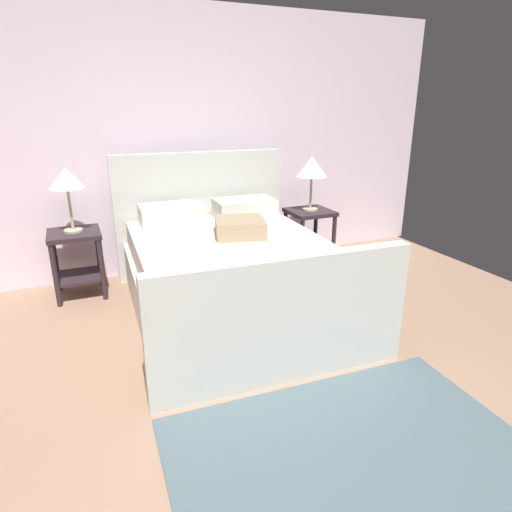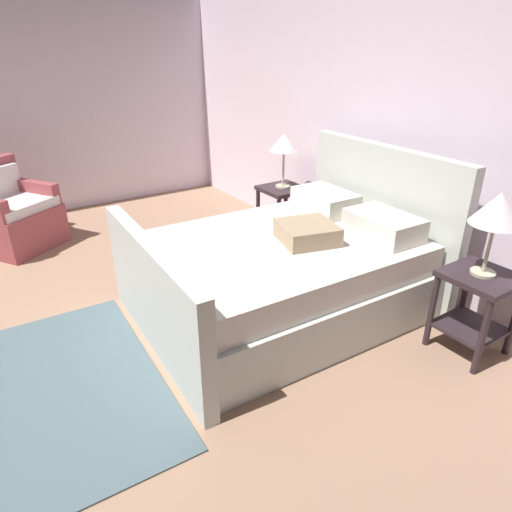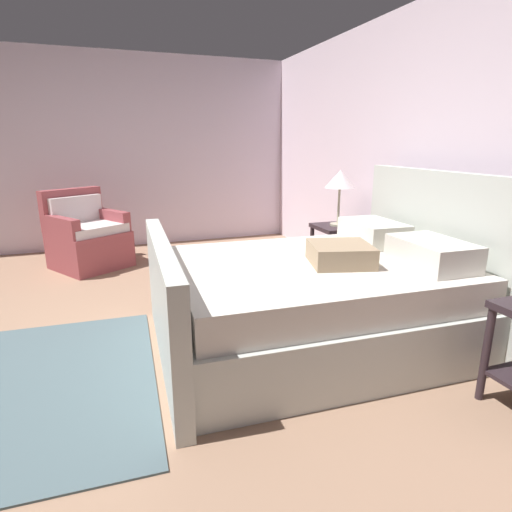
# 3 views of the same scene
# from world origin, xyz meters

# --- Properties ---
(ground_plane) EXTENTS (6.28, 6.11, 0.02)m
(ground_plane) POSITION_xyz_m (0.00, 0.00, -0.01)
(ground_plane) COLOR #99765D
(wall_back) EXTENTS (6.40, 0.12, 2.56)m
(wall_back) POSITION_xyz_m (0.00, 3.11, 1.28)
(wall_back) COLOR silver
(wall_back) RESTS_ON ground
(bed) EXTENTS (1.77, 2.24, 1.22)m
(bed) POSITION_xyz_m (0.39, 1.87, 0.36)
(bed) COLOR silver
(bed) RESTS_ON ground
(nightstand_right) EXTENTS (0.44, 0.44, 0.60)m
(nightstand_right) POSITION_xyz_m (1.54, 2.61, 0.40)
(nightstand_right) COLOR #2C2126
(nightstand_right) RESTS_ON ground
(table_lamp_right) EXTENTS (0.32, 0.32, 0.56)m
(table_lamp_right) POSITION_xyz_m (1.54, 2.61, 1.04)
(table_lamp_right) COLOR #B7B293
(table_lamp_right) RESTS_ON nightstand_right
(nightstand_left) EXTENTS (0.44, 0.44, 0.60)m
(nightstand_left) POSITION_xyz_m (-0.78, 2.70, 0.40)
(nightstand_left) COLOR #2C2126
(nightstand_left) RESTS_ON ground
(table_lamp_left) EXTENTS (0.30, 0.30, 0.56)m
(table_lamp_left) POSITION_xyz_m (-0.78, 2.70, 1.05)
(table_lamp_left) COLOR #B7B293
(table_lamp_left) RESTS_ON nightstand_left
(armchair) EXTENTS (1.00, 1.00, 0.90)m
(armchair) POSITION_xyz_m (-2.23, 0.23, 0.35)
(armchair) COLOR #974347
(armchair) RESTS_ON ground
(area_rug) EXTENTS (1.87, 1.25, 0.01)m
(area_rug) POSITION_xyz_m (0.38, 0.10, 0.01)
(area_rug) COLOR #4B5F65
(area_rug) RESTS_ON ground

